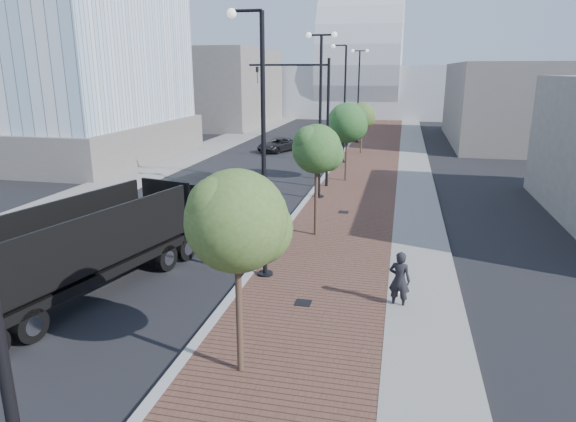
% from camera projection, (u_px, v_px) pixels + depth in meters
% --- Properties ---
extents(sidewalk, '(7.00, 140.00, 0.12)m').
position_uv_depth(sidewalk, '(382.00, 153.00, 46.03)').
color(sidewalk, '#4C2D23').
rests_on(sidewalk, ground).
extents(concrete_strip, '(2.40, 140.00, 0.13)m').
position_uv_depth(concrete_strip, '(413.00, 154.00, 45.46)').
color(concrete_strip, slate).
rests_on(concrete_strip, ground).
extents(curb, '(0.30, 140.00, 0.14)m').
position_uv_depth(curb, '(344.00, 151.00, 46.77)').
color(curb, gray).
rests_on(curb, ground).
extents(west_sidewalk, '(4.00, 140.00, 0.12)m').
position_uv_depth(west_sidewalk, '(211.00, 147.00, 49.53)').
color(west_sidewalk, slate).
rests_on(west_sidewalk, ground).
extents(dump_truck, '(5.21, 13.47, 3.12)m').
position_uv_depth(dump_truck, '(153.00, 230.00, 19.61)').
color(dump_truck, black).
rests_on(dump_truck, ground).
extents(white_sedan, '(3.06, 5.10, 1.59)m').
position_uv_depth(white_sedan, '(230.00, 195.00, 27.39)').
color(white_sedan, white).
rests_on(white_sedan, ground).
extents(dark_car_mid, '(3.69, 4.87, 1.23)m').
position_uv_depth(dark_car_mid, '(278.00, 145.00, 46.83)').
color(dark_car_mid, black).
rests_on(dark_car_mid, ground).
extents(dark_car_far, '(3.43, 5.37, 1.45)m').
position_uv_depth(dark_car_far, '(319.00, 137.00, 51.46)').
color(dark_car_far, black).
rests_on(dark_car_far, ground).
extents(pedestrian, '(0.77, 0.60, 1.88)m').
position_uv_depth(pedestrian, '(399.00, 280.00, 15.90)').
color(pedestrian, black).
rests_on(pedestrian, ground).
extents(streetlight_1, '(1.44, 0.56, 9.21)m').
position_uv_depth(streetlight_1, '(261.00, 160.00, 17.33)').
color(streetlight_1, black).
rests_on(streetlight_1, ground).
extents(streetlight_2, '(1.72, 0.56, 9.28)m').
position_uv_depth(streetlight_2, '(320.00, 116.00, 28.46)').
color(streetlight_2, black).
rests_on(streetlight_2, ground).
extents(streetlight_3, '(1.44, 0.56, 9.21)m').
position_uv_depth(streetlight_3, '(343.00, 109.00, 39.89)').
color(streetlight_3, black).
rests_on(streetlight_3, ground).
extents(streetlight_4, '(1.72, 0.56, 9.28)m').
position_uv_depth(streetlight_4, '(358.00, 96.00, 51.01)').
color(streetlight_4, black).
rests_on(streetlight_4, ground).
extents(traffic_mast, '(5.09, 0.20, 8.00)m').
position_uv_depth(traffic_mast, '(314.00, 109.00, 31.42)').
color(traffic_mast, black).
rests_on(traffic_mast, ground).
extents(tree_0, '(2.44, 2.40, 5.18)m').
position_uv_depth(tree_0, '(239.00, 221.00, 11.57)').
color(tree_0, '#382619').
rests_on(tree_0, ground).
extents(tree_1, '(2.23, 2.15, 5.08)m').
position_uv_depth(tree_1, '(318.00, 149.00, 21.90)').
color(tree_1, '#382619').
rests_on(tree_1, ground).
extents(tree_2, '(2.63, 2.62, 5.27)m').
position_uv_depth(tree_2, '(348.00, 123.00, 33.19)').
color(tree_2, '#382619').
rests_on(tree_2, ground).
extents(tree_3, '(2.33, 2.26, 4.57)m').
position_uv_depth(tree_3, '(363.00, 116.00, 44.61)').
color(tree_3, '#382619').
rests_on(tree_3, ground).
extents(tower_podium, '(19.00, 19.00, 3.00)m').
position_uv_depth(tower_podium, '(58.00, 139.00, 43.96)').
color(tower_podium, '#635E59').
rests_on(tower_podium, ground).
extents(convention_center, '(50.00, 30.00, 50.00)m').
position_uv_depth(convention_center, '(364.00, 78.00, 87.89)').
color(convention_center, '#B5BAC0').
rests_on(convention_center, ground).
extents(commercial_block_nw, '(14.00, 20.00, 10.00)m').
position_uv_depth(commercial_block_nw, '(215.00, 88.00, 68.48)').
color(commercial_block_nw, '#69635E').
rests_on(commercial_block_nw, ground).
extents(commercial_block_ne, '(12.00, 22.00, 8.00)m').
position_uv_depth(commercial_block_ne, '(513.00, 103.00, 51.73)').
color(commercial_block_ne, '#66615C').
rests_on(commercial_block_ne, ground).
extents(utility_cover_1, '(0.50, 0.50, 0.02)m').
position_uv_depth(utility_cover_1, '(303.00, 303.00, 16.18)').
color(utility_cover_1, black).
rests_on(utility_cover_1, sidewalk).
extents(utility_cover_2, '(0.50, 0.50, 0.02)m').
position_uv_depth(utility_cover_2, '(343.00, 212.00, 26.51)').
color(utility_cover_2, black).
rests_on(utility_cover_2, sidewalk).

